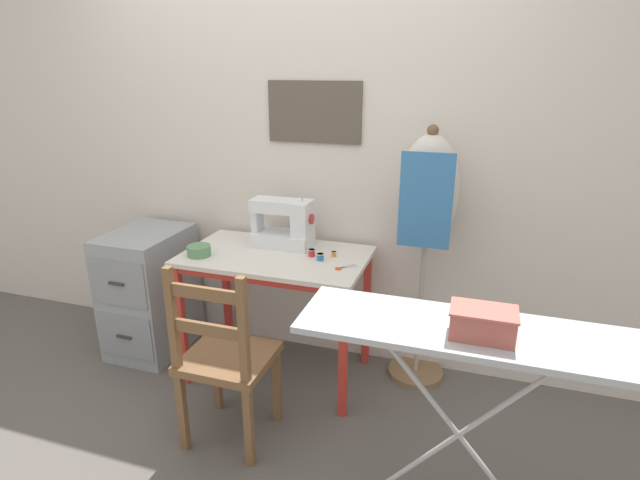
% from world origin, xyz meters
% --- Properties ---
extents(ground_plane, '(14.00, 14.00, 0.00)m').
position_xyz_m(ground_plane, '(0.00, 0.00, 0.00)').
color(ground_plane, '#5B5651').
extents(wall_back, '(10.00, 0.07, 2.55)m').
position_xyz_m(wall_back, '(0.00, 0.66, 1.28)').
color(wall_back, silver).
rests_on(wall_back, ground_plane).
extents(sewing_table, '(1.01, 0.60, 0.75)m').
position_xyz_m(sewing_table, '(0.00, 0.29, 0.65)').
color(sewing_table, silver).
rests_on(sewing_table, ground_plane).
extents(sewing_machine, '(0.36, 0.19, 0.29)m').
position_xyz_m(sewing_machine, '(0.00, 0.44, 0.88)').
color(sewing_machine, white).
rests_on(sewing_machine, sewing_table).
extents(fabric_bowl, '(0.13, 0.13, 0.06)m').
position_xyz_m(fabric_bowl, '(-0.39, 0.15, 0.78)').
color(fabric_bowl, '#56895B').
rests_on(fabric_bowl, sewing_table).
extents(scissors, '(0.11, 0.11, 0.01)m').
position_xyz_m(scissors, '(0.41, 0.22, 0.75)').
color(scissors, silver).
rests_on(scissors, sewing_table).
extents(thread_spool_near_machine, '(0.04, 0.04, 0.04)m').
position_xyz_m(thread_spool_near_machine, '(0.20, 0.32, 0.77)').
color(thread_spool_near_machine, red).
rests_on(thread_spool_near_machine, sewing_table).
extents(thread_spool_mid_table, '(0.04, 0.04, 0.04)m').
position_xyz_m(thread_spool_mid_table, '(0.26, 0.28, 0.77)').
color(thread_spool_mid_table, '#2875C1').
rests_on(thread_spool_mid_table, sewing_table).
extents(thread_spool_far_edge, '(0.03, 0.03, 0.03)m').
position_xyz_m(thread_spool_far_edge, '(0.32, 0.36, 0.76)').
color(thread_spool_far_edge, orange).
rests_on(thread_spool_far_edge, sewing_table).
extents(wooden_chair, '(0.40, 0.38, 0.93)m').
position_xyz_m(wooden_chair, '(-0.01, -0.29, 0.44)').
color(wooden_chair, brown).
rests_on(wooden_chair, ground_plane).
extents(filing_cabinet, '(0.41, 0.56, 0.78)m').
position_xyz_m(filing_cabinet, '(-0.87, 0.32, 0.39)').
color(filing_cabinet, '#93999E').
rests_on(filing_cabinet, ground_plane).
extents(dress_form, '(0.32, 0.32, 1.45)m').
position_xyz_m(dress_form, '(0.78, 0.52, 1.03)').
color(dress_form, '#846647').
rests_on(dress_form, ground_plane).
extents(ironing_board, '(1.19, 0.36, 0.87)m').
position_xyz_m(ironing_board, '(1.05, -0.45, 0.82)').
color(ironing_board, '#ADB2B7').
rests_on(ironing_board, ground_plane).
extents(storage_box, '(0.22, 0.14, 0.10)m').
position_xyz_m(storage_box, '(1.08, -0.50, 0.92)').
color(storage_box, '#AD564C').
rests_on(storage_box, ironing_board).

